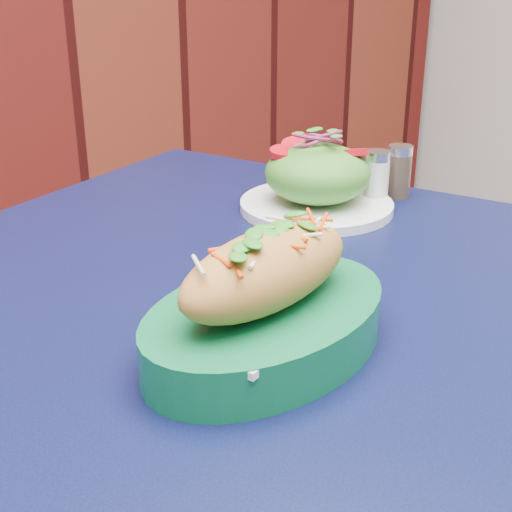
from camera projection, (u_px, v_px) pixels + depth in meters
cafe_table at (254, 365)px, 0.74m from camera, size 1.02×1.02×0.75m
banh_mi_basket at (267, 304)px, 0.58m from camera, size 0.26×0.19×0.11m
salad_plate at (317, 180)px, 0.90m from camera, size 0.20×0.20×0.11m
salt_shaker at (376, 178)px, 0.93m from camera, size 0.03×0.03×0.07m
pepper_shaker at (399, 172)px, 0.95m from camera, size 0.03×0.03×0.07m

